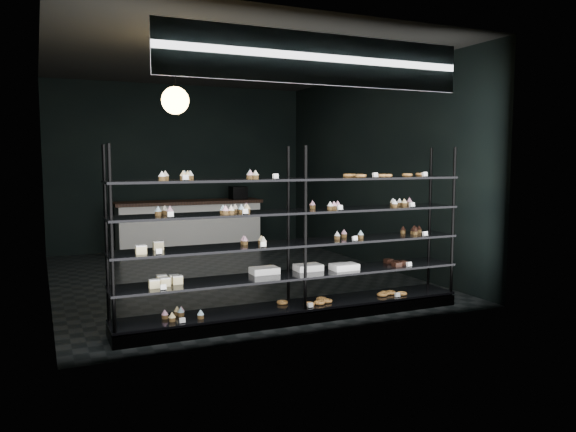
% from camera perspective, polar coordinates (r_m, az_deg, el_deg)
% --- Properties ---
extents(room, '(5.01, 6.01, 3.20)m').
position_cam_1_polar(room, '(8.38, -6.10, 4.63)').
color(room, black).
rests_on(room, ground).
extents(display_shelf, '(4.00, 0.50, 1.91)m').
position_cam_1_polar(display_shelf, '(6.18, 0.65, -4.81)').
color(display_shelf, black).
rests_on(display_shelf, room).
extents(signage, '(3.30, 0.05, 0.50)m').
position_cam_1_polar(signage, '(5.75, 3.20, 15.63)').
color(signage, '#0D0F45').
rests_on(signage, room).
extents(pendant_lamp, '(0.32, 0.32, 0.89)m').
position_cam_1_polar(pendant_lamp, '(6.81, -11.39, 11.45)').
color(pendant_lamp, black).
rests_on(pendant_lamp, room).
extents(service_counter, '(2.77, 0.65, 1.23)m').
position_cam_1_polar(service_counter, '(10.86, -9.92, -0.97)').
color(service_counter, silver).
rests_on(service_counter, room).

